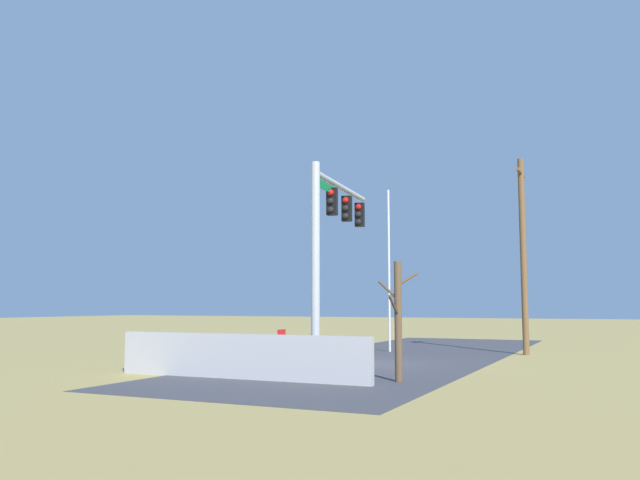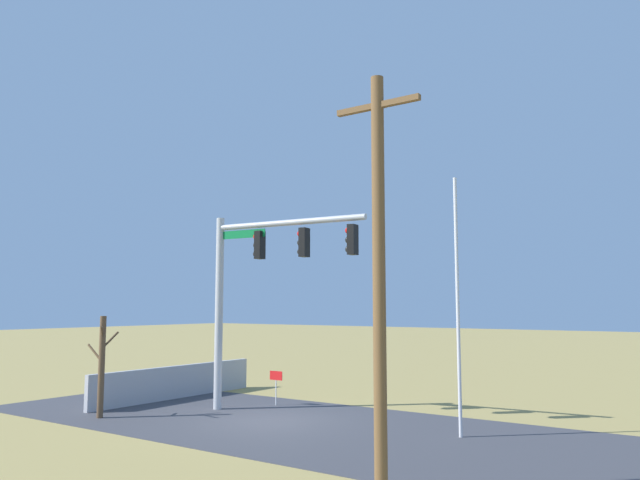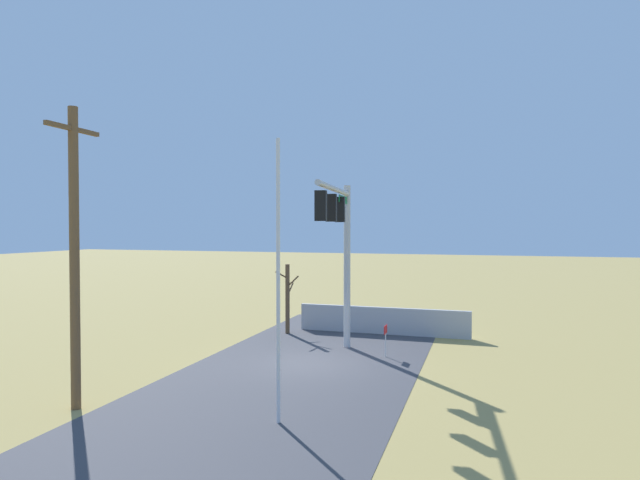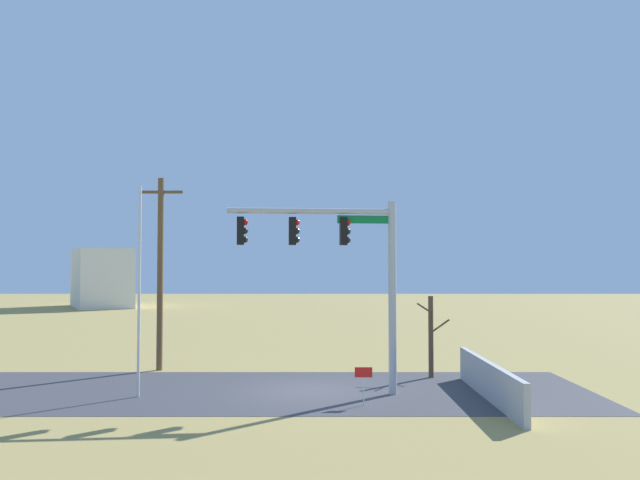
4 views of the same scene
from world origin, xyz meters
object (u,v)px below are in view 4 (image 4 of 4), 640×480
flagpole (140,291)px  bare_tree (432,335)px  utility_pole (161,270)px  distant_building (102,278)px  signal_mast (346,258)px  open_sign (364,377)px

flagpole → bare_tree: size_ratio=2.22×
utility_pole → distant_building: 45.70m
flagpole → distant_building: 51.25m
signal_mast → open_sign: bearing=-72.4°
distant_building → signal_mast: bearing=-179.2°
flagpole → bare_tree: bearing=19.8°
signal_mast → bare_tree: signal_mast is taller
flagpole → utility_pole: 5.77m
flagpole → signal_mast: bearing=2.4°
flagpole → utility_pole: (-0.69, 5.69, 0.68)m
open_sign → bare_tree: bearing=59.6°
signal_mast → open_sign: 4.19m
signal_mast → utility_pole: size_ratio=0.81×
utility_pole → distant_building: (-16.83, 42.47, -1.14)m
utility_pole → bare_tree: utility_pole is taller
bare_tree → distant_building: bearing=122.4°
utility_pole → distant_building: size_ratio=0.83×
bare_tree → distant_building: size_ratio=0.33×
flagpole → bare_tree: flagpole is taller
flagpole → open_sign: flagpole is taller
flagpole → distant_building: flagpole is taller
signal_mast → utility_pole: utility_pole is taller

